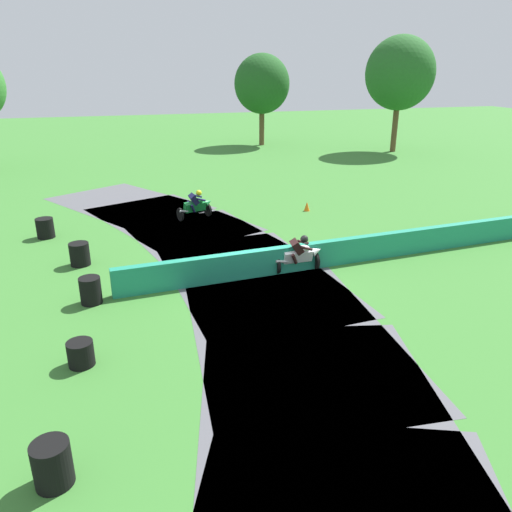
# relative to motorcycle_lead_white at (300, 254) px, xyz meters

# --- Properties ---
(ground_plane) EXTENTS (120.00, 120.00, 0.00)m
(ground_plane) POSITION_rel_motorcycle_lead_white_xyz_m (-1.62, 0.02, -0.64)
(ground_plane) COLOR #38752D
(track_asphalt) EXTENTS (10.47, 31.37, 0.01)m
(track_asphalt) POSITION_rel_motorcycle_lead_white_xyz_m (-2.86, -0.07, -0.63)
(track_asphalt) COLOR #515156
(track_asphalt) RESTS_ON ground
(safety_barrier) EXTENTS (19.31, 1.82, 0.90)m
(safety_barrier) POSITION_rel_motorcycle_lead_white_xyz_m (3.51, 0.43, -0.19)
(safety_barrier) COLOR #1E8466
(safety_barrier) RESTS_ON ground
(motorcycle_lead_white) EXTENTS (1.68, 0.85, 1.43)m
(motorcycle_lead_white) POSITION_rel_motorcycle_lead_white_xyz_m (0.00, 0.00, 0.00)
(motorcycle_lead_white) COLOR black
(motorcycle_lead_white) RESTS_ON ground
(motorcycle_chase_green) EXTENTS (1.73, 1.15, 1.43)m
(motorcycle_chase_green) POSITION_rel_motorcycle_lead_white_xyz_m (-2.25, 7.14, 0.01)
(motorcycle_chase_green) COLOR black
(motorcycle_chase_green) RESTS_ON ground
(tire_stack_near) EXTENTS (0.64, 0.64, 0.80)m
(tire_stack_near) POSITION_rel_motorcycle_lead_white_xyz_m (-7.19, -7.44, -0.24)
(tire_stack_near) COLOR black
(tire_stack_near) RESTS_ON ground
(tire_stack_mid_a) EXTENTS (0.61, 0.61, 0.60)m
(tire_stack_mid_a) POSITION_rel_motorcycle_lead_white_xyz_m (-6.88, -3.87, -0.34)
(tire_stack_mid_a) COLOR black
(tire_stack_mid_a) RESTS_ON ground
(tire_stack_mid_b) EXTENTS (0.62, 0.62, 0.80)m
(tire_stack_mid_b) POSITION_rel_motorcycle_lead_white_xyz_m (-6.71, -0.54, -0.24)
(tire_stack_mid_b) COLOR black
(tire_stack_mid_b) RESTS_ON ground
(tire_stack_far) EXTENTS (0.68, 0.68, 0.80)m
(tire_stack_far) POSITION_rel_motorcycle_lead_white_xyz_m (-7.13, 2.70, -0.24)
(tire_stack_far) COLOR black
(tire_stack_far) RESTS_ON ground
(tire_stack_extra_a) EXTENTS (0.69, 0.69, 0.80)m
(tire_stack_extra_a) POSITION_rel_motorcycle_lead_white_xyz_m (-8.57, 6.22, -0.24)
(tire_stack_extra_a) COLOR black
(tire_stack_extra_a) RESTS_ON ground
(traffic_cone) EXTENTS (0.28, 0.28, 0.44)m
(traffic_cone) POSITION_rel_motorcycle_lead_white_xyz_m (3.04, 6.96, -0.42)
(traffic_cone) COLOR orange
(traffic_cone) RESTS_ON ground
(tree_far_left) EXTENTS (5.29, 5.29, 8.77)m
(tree_far_left) POSITION_rel_motorcycle_lead_white_xyz_m (16.35, 21.59, 5.33)
(tree_far_left) COLOR brown
(tree_far_left) RESTS_ON ground
(tree_far_right) EXTENTS (4.66, 4.66, 7.53)m
(tree_far_right) POSITION_rel_motorcycle_lead_white_xyz_m (7.15, 27.96, 4.43)
(tree_far_right) COLOR brown
(tree_far_right) RESTS_ON ground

